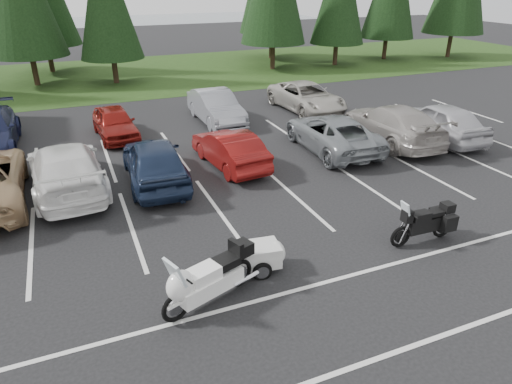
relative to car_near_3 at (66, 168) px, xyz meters
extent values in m
plane|color=black|center=(3.74, -4.46, -0.82)|extent=(120.00, 120.00, 0.00)
cube|color=#1C3511|center=(3.74, 19.54, -0.81)|extent=(80.00, 16.00, 0.01)
cube|color=slate|center=(7.74, 50.54, -0.82)|extent=(70.00, 50.00, 0.02)
cube|color=silver|center=(3.74, -2.46, -0.81)|extent=(32.00, 16.00, 0.01)
cylinder|color=#332316|center=(-1.26, 18.44, 0.49)|extent=(0.36, 0.36, 2.62)
cylinder|color=#332316|center=(3.74, 17.14, 0.31)|extent=(0.36, 0.36, 2.26)
cylinder|color=#332316|center=(15.74, 17.64, 0.53)|extent=(0.36, 0.36, 2.69)
cylinder|color=#332316|center=(21.24, 17.34, 0.35)|extent=(0.36, 0.36, 2.33)
cylinder|color=#332316|center=(26.74, 18.14, 0.42)|extent=(0.36, 0.36, 2.47)
cylinder|color=#332316|center=(32.74, 16.84, 0.60)|extent=(0.36, 0.36, 2.83)
cylinder|color=#332316|center=(-0.26, 23.04, 0.54)|extent=(0.36, 0.36, 2.71)
cylinder|color=#332316|center=(17.74, 22.34, 0.68)|extent=(0.36, 0.36, 3.00)
imported|color=white|center=(0.00, 0.00, 0.00)|extent=(2.61, 5.75, 1.63)
imported|color=#1A2742|center=(2.89, -0.51, 0.01)|extent=(2.18, 4.94, 1.65)
imported|color=maroon|center=(5.84, -0.04, -0.11)|extent=(1.92, 4.39, 1.40)
imported|color=gray|center=(10.43, 0.03, -0.08)|extent=(2.67, 5.41, 1.48)
imported|color=#9F9891|center=(13.38, -0.09, 0.00)|extent=(2.53, 5.73, 1.64)
imported|color=#BBBAC0|center=(15.62, -0.61, 0.01)|extent=(2.35, 5.02, 1.66)
imported|color=maroon|center=(2.23, 5.21, -0.13)|extent=(1.87, 4.12, 1.37)
imported|color=gray|center=(7.18, 5.68, -0.03)|extent=(1.74, 4.78, 1.57)
imported|color=#AFAAA0|center=(12.41, 5.92, -0.08)|extent=(2.76, 5.42, 1.47)
camera|label=1|loc=(0.44, -15.61, 5.92)|focal=32.00mm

